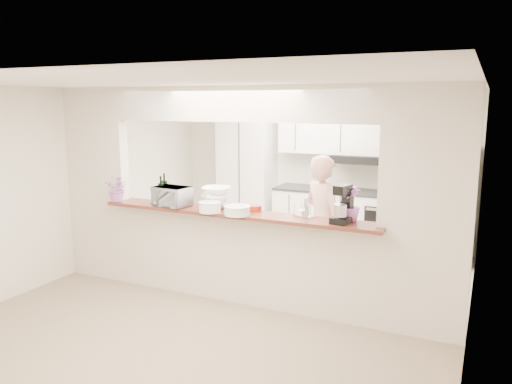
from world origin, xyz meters
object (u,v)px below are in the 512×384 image
Objects in this scene: toaster_oven at (172,196)px; stand_mixer at (343,206)px; refrigerator at (446,204)px; person at (323,224)px.

stand_mixer reaches higher than toaster_oven.
refrigerator is at bearing 73.48° from stand_mixer.
toaster_oven is (-2.88, -2.75, 0.36)m from refrigerator.
refrigerator reaches higher than person.
person is (1.60, 0.90, -0.37)m from toaster_oven.
refrigerator is 3.99× the size of toaster_oven.
refrigerator is 2.84m from stand_mixer.
person is at bearing 35.31° from toaster_oven.
stand_mixer is at bearing 7.65° from toaster_oven.
person reaches higher than toaster_oven.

